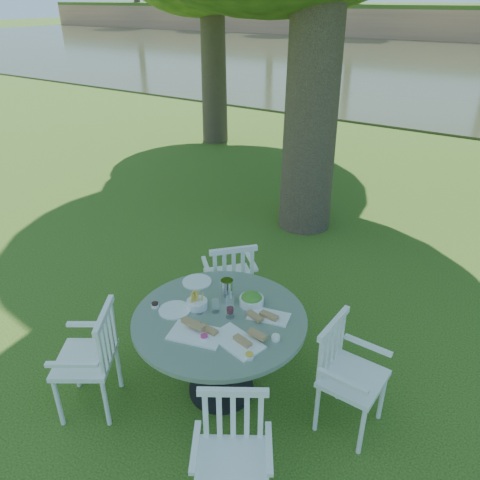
# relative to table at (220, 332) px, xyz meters

# --- Properties ---
(ground) EXTENTS (140.00, 140.00, 0.00)m
(ground) POSITION_rel_table_xyz_m (-0.52, 0.89, -0.64)
(ground) COLOR #21400D
(ground) RESTS_ON ground
(table) EXTENTS (1.39, 1.39, 0.79)m
(table) POSITION_rel_table_xyz_m (0.00, 0.00, 0.00)
(table) COLOR black
(table) RESTS_ON ground
(chair_ne) EXTENTS (0.46, 0.49, 0.92)m
(chair_ne) POSITION_rel_table_xyz_m (0.96, 0.26, -0.09)
(chair_ne) COLOR white
(chair_ne) RESTS_ON ground
(chair_nw) EXTENTS (0.64, 0.64, 0.93)m
(chair_nw) POSITION_rel_table_xyz_m (-0.48, 0.87, -0.09)
(chair_nw) COLOR white
(chair_nw) RESTS_ON ground
(chair_sw) EXTENTS (0.63, 0.64, 0.94)m
(chair_sw) POSITION_rel_table_xyz_m (-0.73, -0.67, -0.08)
(chair_sw) COLOR white
(chair_sw) RESTS_ON ground
(chair_se) EXTENTS (0.60, 0.60, 0.89)m
(chair_se) POSITION_rel_table_xyz_m (0.64, -0.76, -0.11)
(chair_se) COLOR white
(chair_se) RESTS_ON ground
(tableware) EXTENTS (1.13, 0.88, 0.20)m
(tableware) POSITION_rel_table_xyz_m (-0.02, 0.05, 0.19)
(tableware) COLOR white
(tableware) RESTS_ON table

